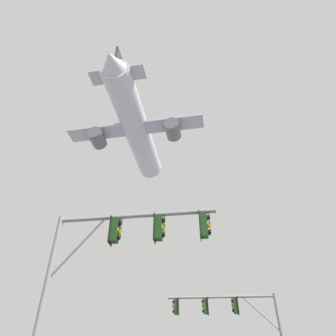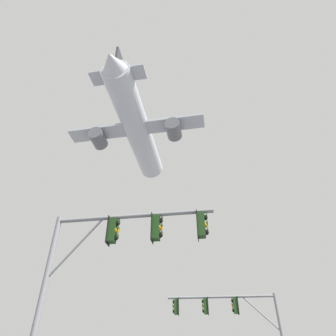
{
  "view_description": "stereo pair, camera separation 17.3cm",
  "coord_description": "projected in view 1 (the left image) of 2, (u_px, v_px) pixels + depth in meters",
  "views": [
    {
      "loc": [
        -0.22,
        -4.13,
        1.26
      ],
      "look_at": [
        -1.07,
        16.38,
        15.96
      ],
      "focal_mm": 32.93,
      "sensor_mm": 36.0,
      "label": 1
    },
    {
      "loc": [
        -0.04,
        -4.12,
        1.26
      ],
      "look_at": [
        -1.07,
        16.38,
        15.96
      ],
      "focal_mm": 32.93,
      "sensor_mm": 36.0,
      "label": 2
    }
  ],
  "objects": [
    {
      "name": "signal_pole_far",
      "position": [
        234.0,
        318.0,
        18.71
      ],
      "size": [
        6.79,
        0.59,
        6.09
      ],
      "color": "slate",
      "rests_on": "ground"
    },
    {
      "name": "airplane",
      "position": [
        136.0,
        129.0,
        48.33
      ],
      "size": [
        21.33,
        27.61,
        7.52
      ],
      "color": "#B7BCC6"
    },
    {
      "name": "signal_pole_near",
      "position": [
        115.0,
        252.0,
        10.71
      ],
      "size": [
        5.96,
        0.85,
        6.61
      ],
      "color": "slate",
      "rests_on": "ground"
    }
  ]
}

